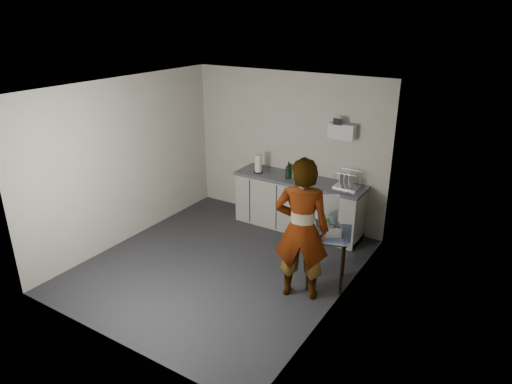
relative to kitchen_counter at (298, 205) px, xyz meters
The scene contains 15 objects.
ground 1.80m from the kitchen_counter, 103.24° to the right, with size 4.00×4.00×0.00m, color #2C2C31.
wall_back 1.00m from the kitchen_counter, 144.05° to the left, with size 3.60×0.02×2.60m, color beige.
wall_right 2.36m from the kitchen_counter, 50.73° to the right, with size 0.02×4.00×2.60m, color beige.
wall_left 2.91m from the kitchen_counter, 142.18° to the right, with size 0.02×4.00×2.60m, color beige.
ceiling 2.78m from the kitchen_counter, 103.24° to the right, with size 3.60×4.00×0.01m, color white.
kitchen_counter is the anchor object (origin of this frame).
wall_shelf 1.47m from the kitchen_counter, 20.15° to the left, with size 0.42×0.18×0.37m.
side_table 1.74m from the kitchen_counter, 50.16° to the right, with size 0.76×0.76×0.78m.
standing_man 2.05m from the kitchen_counter, 62.36° to the right, with size 0.69×0.46×1.90m, color #B2A593.
soap_bottle 0.65m from the kitchen_counter, 151.42° to the right, with size 0.11×0.11×0.29m, color black.
soda_can 0.54m from the kitchen_counter, 12.57° to the left, with size 0.06×0.06×0.11m, color red.
dark_bottle 0.63m from the kitchen_counter, behind, with size 0.07×0.07×0.24m, color black.
paper_towel 0.98m from the kitchen_counter, behind, with size 0.17×0.17×0.31m.
dish_rack 0.97m from the kitchen_counter, ahead, with size 0.38×0.28×0.26m.
bakery_box 1.77m from the kitchen_counter, 50.72° to the right, with size 0.47×0.47×0.47m.
Camera 1 is at (3.56, -4.70, 3.51)m, focal length 32.00 mm.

